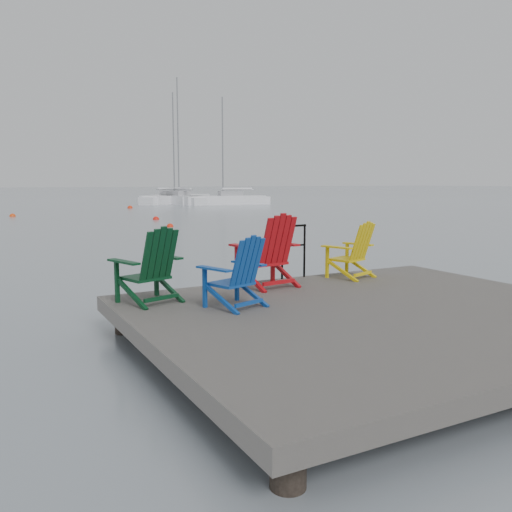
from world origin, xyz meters
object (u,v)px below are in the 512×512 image
sailboat_far (227,201)px  chair_blue (237,272)px  chair_green (151,265)px  buoy_a (170,227)px  sailboat_near (177,200)px  sailboat_mid (176,199)px  buoy_d (130,208)px  buoy_b (13,216)px  handrail (293,246)px  chair_red (269,251)px  buoy_c (156,219)px  chair_yellow (353,250)px

sailboat_far → chair_blue: bearing=166.3°
chair_green → buoy_a: bearing=52.5°
sailboat_near → chair_blue: bearing=-118.4°
chair_green → buoy_a: (6.27, 17.29, -1.01)m
sailboat_near → sailboat_mid: sailboat_mid is taller
chair_blue → buoy_d: chair_blue is taller
chair_green → sailboat_far: 42.75m
chair_blue → buoy_d: 37.51m
buoy_b → sailboat_far: bearing=26.5°
chair_green → handrail: bearing=-2.7°
sailboat_far → buoy_d: (-9.69, -2.52, -0.36)m
buoy_d → chair_green: bearing=-104.7°
chair_blue → sailboat_near: size_ratio=0.09×
chair_red → buoy_c: size_ratio=3.16×
chair_green → sailboat_far: bearing=46.0°
chair_blue → sailboat_far: 43.08m
buoy_a → buoy_b: buoy_b is taller
handrail → chair_blue: (-1.79, -1.51, -0.07)m
buoy_d → sailboat_mid: bearing=48.9°
chair_red → buoy_d: bearing=70.7°
handrail → sailboat_far: bearing=66.4°
chair_red → chair_yellow: chair_red is taller
chair_green → buoy_d: size_ratio=2.45×
handrail → chair_red: chair_red is taller
sailboat_far → buoy_b: size_ratio=27.05×
sailboat_near → buoy_a: size_ratio=33.11×
handrail → sailboat_near: (12.75, 40.94, -0.69)m
chair_green → sailboat_mid: sailboat_mid is taller
chair_green → buoy_a: chair_green is taller
chair_blue → sailboat_mid: 46.69m
chair_green → sailboat_near: 44.43m
sailboat_far → buoy_a: 24.57m
chair_yellow → buoy_d: chair_yellow is taller
chair_red → buoy_c: chair_red is taller
handrail → buoy_c: 22.11m
chair_green → buoy_d: bearing=57.8°
buoy_a → buoy_c: bearing=79.5°
chair_red → buoy_d: 36.30m
chair_blue → chair_yellow: size_ratio=0.99×
buoy_a → buoy_c: buoy_c is taller
chair_blue → chair_yellow: 2.87m
chair_green → sailboat_near: size_ratio=0.10×
sailboat_mid → buoy_b: bearing=-84.7°
chair_green → buoy_a: size_ratio=3.17×
handrail → chair_blue: bearing=-139.9°
chair_green → sailboat_far: (19.06, 38.26, -0.65)m
buoy_b → sailboat_mid: bearing=42.6°
chair_red → handrail: bearing=26.0°
sailboat_far → buoy_a: sailboat_far is taller
chair_blue → buoy_b: (-0.55, 29.74, -0.97)m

